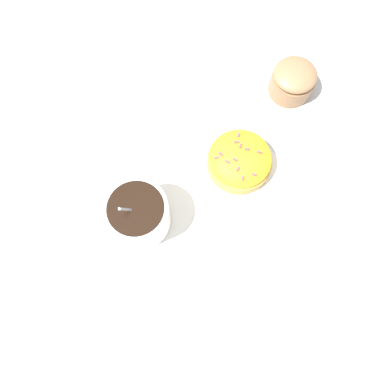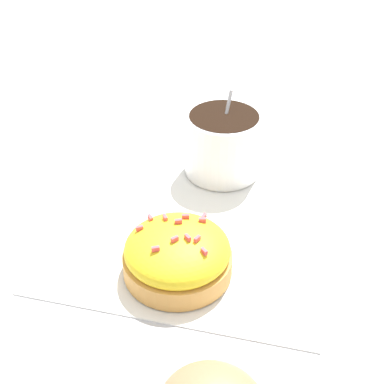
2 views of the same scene
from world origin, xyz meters
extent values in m
plane|color=#B2B2B7|center=(0.00, 0.00, 0.00)|extent=(3.00, 3.00, 0.00)
cube|color=white|center=(0.00, 0.00, 0.00)|extent=(0.33, 0.31, 0.00)
cylinder|color=white|center=(-0.09, 0.00, 0.04)|extent=(0.09, 0.09, 0.07)
cylinder|color=black|center=(-0.09, 0.00, 0.07)|extent=(0.08, 0.08, 0.01)
torus|color=white|center=(-0.13, 0.03, 0.04)|extent=(0.04, 0.03, 0.04)
ellipsoid|color=silver|center=(-0.12, 0.00, 0.01)|extent=(0.03, 0.02, 0.01)
cylinder|color=silver|center=(-0.09, 0.00, 0.06)|extent=(0.05, 0.01, 0.09)
cylinder|color=#D19347|center=(0.09, 0.01, 0.01)|extent=(0.10, 0.10, 0.02)
ellipsoid|color=yellow|center=(0.09, 0.01, 0.03)|extent=(0.10, 0.10, 0.04)
cube|color=#EA4C56|center=(0.07, -0.02, 0.05)|extent=(0.01, 0.01, 0.00)
cube|color=#EA4C56|center=(0.06, 0.03, 0.05)|extent=(0.01, 0.01, 0.00)
cube|color=#EA4C56|center=(0.05, 0.02, 0.05)|extent=(0.01, 0.00, 0.00)
cube|color=#EA4C56|center=(0.09, 0.02, 0.05)|extent=(0.01, 0.01, 0.00)
cube|color=#EA4C56|center=(0.10, 0.01, 0.05)|extent=(0.01, 0.01, 0.00)
cube|color=#EA4C56|center=(0.06, 0.01, 0.05)|extent=(0.01, 0.01, 0.00)
cube|color=#EA4C56|center=(0.10, 0.04, 0.05)|extent=(0.01, 0.01, 0.00)
cube|color=#EA4C56|center=(0.07, 0.01, 0.05)|extent=(0.01, 0.01, 0.00)
cube|color=#EA4C56|center=(0.09, 0.03, 0.05)|extent=(0.01, 0.01, 0.00)
cube|color=#EA4C56|center=(0.09, -0.03, 0.05)|extent=(0.01, 0.01, 0.00)
cube|color=#EA4C56|center=(0.07, -0.01, 0.05)|extent=(0.01, 0.01, 0.00)
cube|color=#EA4C56|center=(0.11, 0.00, 0.05)|extent=(0.01, 0.01, 0.00)
camera|label=1|loc=(-0.09, -0.16, 0.57)|focal=35.00mm
camera|label=2|loc=(0.43, 0.15, 0.37)|focal=50.00mm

